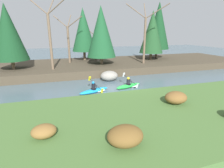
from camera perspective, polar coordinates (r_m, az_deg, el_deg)
ground_plane at (r=15.03m, az=2.46°, el=-2.44°), size 90.00×90.00×0.00m
riverbank_near at (r=9.85m, az=14.56°, el=-11.20°), size 44.00×7.66×0.82m
riverbank_far at (r=24.19m, az=-5.44°, el=5.96°), size 44.00×10.28×0.89m
conifer_tree_far_left at (r=22.21m, az=-30.86°, el=14.24°), size 3.64×3.64×6.91m
conifer_tree_left at (r=26.34m, az=-9.33°, el=17.03°), size 3.41×3.41×7.27m
conifer_tree_mid_left at (r=22.60m, az=-3.56°, el=16.61°), size 3.66×3.66×7.09m
conifer_tree_centre at (r=27.04m, az=12.95°, el=16.19°), size 3.45×3.45×6.96m
conifer_tree_mid_right at (r=29.04m, az=14.86°, el=17.86°), size 3.69×3.69×8.35m
bare_tree_upstream at (r=20.42m, az=-19.58°, el=14.86°), size 4.31×4.25×7.88m
bare_tree_mid_upstream at (r=24.38m, az=-14.00°, el=13.69°), size 3.46×3.42×6.27m
bare_tree_mid_downstream at (r=26.69m, az=-5.29°, el=12.77°), size 2.65×2.62×4.73m
bare_tree_downstream at (r=23.60m, az=10.67°, el=15.45°), size 4.22×4.17×7.72m
shrub_clump_nearest at (r=7.78m, az=-21.37°, el=-14.15°), size 1.00×0.83×0.54m
shrub_clump_second at (r=6.83m, az=4.35°, el=-16.50°), size 1.39×1.16×0.75m
shrub_clump_third at (r=11.06m, az=20.13°, el=-4.17°), size 1.34×1.12×0.73m
kayaker_lead at (r=16.13m, az=5.74°, el=-0.42°), size 2.76×2.03×1.20m
kayaker_middle at (r=14.81m, az=-5.53°, el=-1.99°), size 2.74×2.00×1.20m
boulder_midstream at (r=18.20m, az=-0.93°, el=2.69°), size 1.83×1.43×1.03m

